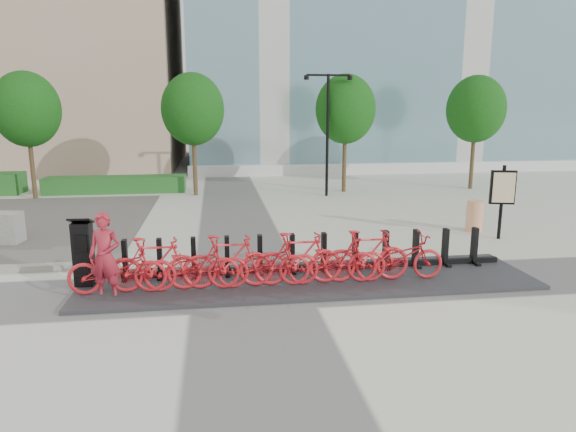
{
  "coord_description": "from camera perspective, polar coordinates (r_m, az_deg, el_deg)",
  "views": [
    {
      "loc": [
        -0.64,
        -10.03,
        3.67
      ],
      "look_at": [
        1.0,
        1.5,
        1.2
      ],
      "focal_mm": 32.0,
      "sensor_mm": 36.0,
      "label": 1
    }
  ],
  "objects": [
    {
      "name": "ground",
      "position": [
        10.7,
        -4.22,
        -8.12
      ],
      "size": [
        120.0,
        120.0,
        0.0
      ],
      "primitive_type": "plane",
      "color": "beige"
    },
    {
      "name": "hedge_b",
      "position": [
        23.86,
        -18.57,
        3.35
      ],
      "size": [
        6.0,
        1.2,
        0.7
      ],
      "primitive_type": "cube",
      "color": "#28662A",
      "rests_on": "ground"
    },
    {
      "name": "tree_0",
      "position": [
        23.22,
        -27.06,
        10.49
      ],
      "size": [
        2.6,
        2.6,
        5.1
      ],
      "color": "brown",
      "rests_on": "ground"
    },
    {
      "name": "tree_1",
      "position": [
        22.04,
        -10.55,
        11.57
      ],
      "size": [
        2.6,
        2.6,
        5.1
      ],
      "color": "brown",
      "rests_on": "ground"
    },
    {
      "name": "tree_2",
      "position": [
        22.74,
        6.4,
        11.7
      ],
      "size": [
        2.6,
        2.6,
        5.1
      ],
      "color": "brown",
      "rests_on": "ground"
    },
    {
      "name": "tree_3",
      "position": [
        24.91,
        20.15,
        11.07
      ],
      "size": [
        2.6,
        2.6,
        5.1
      ],
      "color": "brown",
      "rests_on": "ground"
    },
    {
      "name": "streetlamp",
      "position": [
        21.54,
        4.42,
        10.51
      ],
      "size": [
        2.0,
        0.2,
        5.0
      ],
      "color": "black",
      "rests_on": "ground"
    },
    {
      "name": "dock_pad",
      "position": [
        11.12,
        2.42,
        -7.09
      ],
      "size": [
        9.6,
        2.4,
        0.08
      ],
      "primitive_type": "cube",
      "color": "#2F2F32",
      "rests_on": "ground"
    },
    {
      "name": "dock_rail_posts",
      "position": [
        11.43,
        2.3,
        -4.1
      ],
      "size": [
        8.02,
        0.5,
        0.85
      ],
      "primitive_type": null,
      "color": "black",
      "rests_on": "dock_pad"
    },
    {
      "name": "bike_0",
      "position": [
        10.63,
        -18.44,
        -5.56
      ],
      "size": [
        1.9,
        0.66,
        1.0
      ],
      "primitive_type": "imported",
      "rotation": [
        0.0,
        0.0,
        1.57
      ],
      "color": "red",
      "rests_on": "dock_pad"
    },
    {
      "name": "bike_1",
      "position": [
        10.5,
        -14.58,
        -5.22
      ],
      "size": [
        1.85,
        0.52,
        1.11
      ],
      "primitive_type": "imported",
      "rotation": [
        0.0,
        0.0,
        1.57
      ],
      "color": "red",
      "rests_on": "dock_pad"
    },
    {
      "name": "bike_2",
      "position": [
        10.46,
        -10.63,
        -5.42
      ],
      "size": [
        1.9,
        0.66,
        1.0
      ],
      "primitive_type": "imported",
      "rotation": [
        0.0,
        0.0,
        1.57
      ],
      "color": "red",
      "rests_on": "dock_pad"
    },
    {
      "name": "bike_3",
      "position": [
        10.43,
        -6.67,
        -5.02
      ],
      "size": [
        1.85,
        0.52,
        1.11
      ],
      "primitive_type": "imported",
      "rotation": [
        0.0,
        0.0,
        1.57
      ],
      "color": "red",
      "rests_on": "dock_pad"
    },
    {
      "name": "bike_4",
      "position": [
        10.48,
        -2.72,
        -5.18
      ],
      "size": [
        1.9,
        0.66,
        1.0
      ],
      "primitive_type": "imported",
      "rotation": [
        0.0,
        0.0,
        1.57
      ],
      "color": "red",
      "rests_on": "dock_pad"
    },
    {
      "name": "bike_5",
      "position": [
        10.56,
        1.19,
        -4.73
      ],
      "size": [
        1.85,
        0.52,
        1.11
      ],
      "primitive_type": "imported",
      "rotation": [
        0.0,
        0.0,
        1.57
      ],
      "color": "red",
      "rests_on": "dock_pad"
    },
    {
      "name": "bike_6",
      "position": [
        10.71,
        5.01,
        -4.84
      ],
      "size": [
        1.9,
        0.66,
        1.0
      ],
      "primitive_type": "imported",
      "rotation": [
        0.0,
        0.0,
        1.57
      ],
      "color": "red",
      "rests_on": "dock_pad"
    },
    {
      "name": "bike_7",
      "position": [
        10.87,
        8.72,
        -4.37
      ],
      "size": [
        1.85,
        0.52,
        1.11
      ],
      "primitive_type": "imported",
      "rotation": [
        0.0,
        0.0,
        1.57
      ],
      "color": "red",
      "rests_on": "dock_pad"
    },
    {
      "name": "bike_8",
      "position": [
        11.11,
        12.28,
        -4.45
      ],
      "size": [
        1.9,
        0.66,
        1.0
      ],
      "primitive_type": "imported",
      "rotation": [
        0.0,
        0.0,
        1.57
      ],
      "color": "red",
      "rests_on": "dock_pad"
    },
    {
      "name": "kiosk",
      "position": [
        11.28,
        -21.79,
        -3.8
      ],
      "size": [
        0.47,
        0.4,
        1.44
      ],
      "rotation": [
        0.0,
        0.0,
        -0.07
      ],
      "color": "black",
      "rests_on": "dock_pad"
    },
    {
      "name": "worker_red",
      "position": [
        10.49,
        -19.67,
        -4.26
      ],
      "size": [
        0.71,
        0.56,
        1.73
      ],
      "primitive_type": "imported",
      "rotation": [
        0.0,
        0.0,
        -0.25
      ],
      "color": "#A2202E",
      "rests_on": "ground"
    },
    {
      "name": "construction_barrel",
      "position": [
        16.42,
        20.01,
        -0.0
      ],
      "size": [
        0.63,
        0.63,
        0.93
      ],
      "primitive_type": "cylinder",
      "rotation": [
        0.0,
        0.0,
        0.36
      ],
      "color": "orange",
      "rests_on": "ground"
    },
    {
      "name": "map_sign",
      "position": [
        15.57,
        22.74,
        2.63
      ],
      "size": [
        0.69,
        0.27,
        2.1
      ],
      "rotation": [
        0.0,
        0.0,
        -0.25
      ],
      "color": "black",
      "rests_on": "ground"
    }
  ]
}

